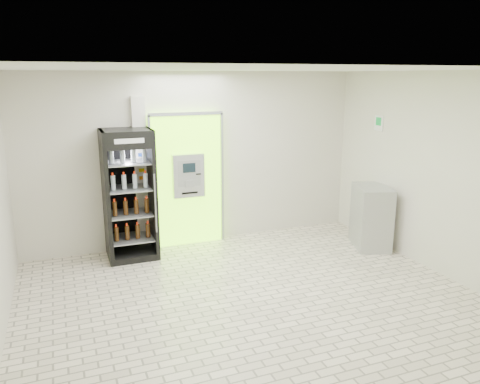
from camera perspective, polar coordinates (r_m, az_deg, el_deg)
ground at (r=6.47m, az=1.29°, el=-12.85°), size 6.00×6.00×0.00m
room_shell at (r=5.87m, az=1.39°, el=3.38°), size 6.00×6.00×6.00m
atm_assembly at (r=8.19m, az=-6.47°, el=1.57°), size 1.30×0.24×2.33m
pillar at (r=8.04m, az=-11.93°, el=2.06°), size 0.22×0.11×2.60m
beverage_cooler at (r=7.78m, az=-13.34°, el=-0.60°), size 0.79×0.75×2.11m
steel_cabinet at (r=8.44m, az=15.71°, el=-2.93°), size 0.80×0.94×1.08m
exit_sign at (r=8.55m, az=16.58°, el=8.06°), size 0.02×0.22×0.26m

